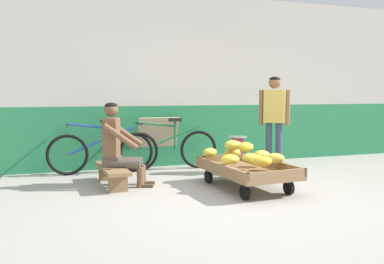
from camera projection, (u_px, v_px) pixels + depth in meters
name	position (u px, v px, depth m)	size (l,w,h in m)	color
ground_plane	(241.00, 201.00, 4.86)	(80.00, 80.00, 0.00)	#A39E93
back_wall	(174.00, 81.00, 7.31)	(16.00, 0.30, 2.98)	#287F4C
banana_cart	(246.00, 171.00, 5.50)	(0.94, 1.50, 0.36)	#8E6B47
banana_pile	(244.00, 154.00, 5.52)	(0.91, 1.22, 0.26)	gold
low_bench	(112.00, 171.00, 5.67)	(0.35, 1.11, 0.27)	olive
vendor_seated	(118.00, 145.00, 5.63)	(0.73, 0.61, 1.14)	brown
plastic_crate	(237.00, 164.00, 6.56)	(0.36, 0.28, 0.30)	#19847F
weighing_scale	(238.00, 145.00, 6.53)	(0.30, 0.30, 0.29)	#28282D
bicycle_near_left	(101.00, 151.00, 6.52)	(1.66, 0.48, 0.86)	black
bicycle_far_left	(169.00, 149.00, 6.85)	(1.66, 0.48, 0.86)	black
sign_board	(158.00, 142.00, 7.14)	(0.70, 0.29, 0.87)	#C6B289
customer_adult	(274.00, 113.00, 6.61)	(0.41, 0.35, 1.53)	#38425B
shopping_bag	(266.00, 170.00, 6.23)	(0.18, 0.12, 0.24)	green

